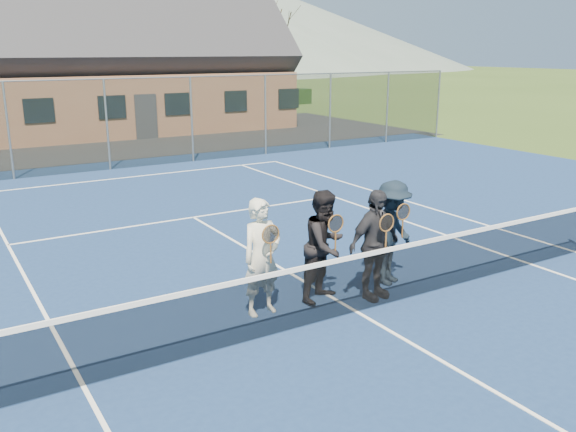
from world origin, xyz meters
The scene contains 16 objects.
ground centered at (0.00, 20.00, 0.00)m, with size 220.00×220.00×0.00m, color #32491A.
court_surface centered at (0.00, 0.00, 0.01)m, with size 30.00×30.00×0.02m, color navy.
hedge_row centered at (0.00, 32.00, 0.55)m, with size 40.00×1.20×1.10m, color black.
hill_centre centered at (20.00, 95.00, 11.00)m, with size 120.00×120.00×22.00m, color slate.
hill_east centered at (55.00, 95.00, 7.00)m, with size 90.00×90.00×14.00m, color #53635B.
court_markings centered at (0.00, 0.00, 0.02)m, with size 11.03×23.83×0.01m.
tennis_net centered at (0.00, 0.00, 0.54)m, with size 11.68×0.08×1.10m.
perimeter_fence centered at (0.00, 13.50, 1.52)m, with size 30.07×0.07×3.02m.
clubhouse centered at (4.00, 24.00, 3.99)m, with size 15.60×8.20×7.70m.
tree_c centered at (2.00, 33.00, 5.79)m, with size 3.20×3.20×7.77m.
tree_d centered at (12.00, 33.00, 5.79)m, with size 3.20×3.20×7.77m.
tree_e centered at (18.00, 33.00, 5.79)m, with size 3.20×3.20×7.77m.
player_a centered at (-1.24, 0.74, 0.92)m, with size 0.69×0.53×1.80m.
player_b centered at (-0.11, 0.71, 0.92)m, with size 1.07×0.96×1.80m.
player_c centered at (0.57, 0.33, 0.92)m, with size 1.10×0.57×1.80m.
player_d centered at (1.24, 0.69, 0.92)m, with size 1.33×1.04×1.80m.
Camera 1 is at (-5.41, -6.82, 3.93)m, focal length 38.00 mm.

